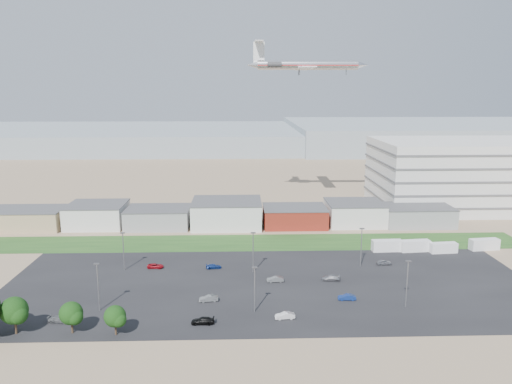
{
  "coord_description": "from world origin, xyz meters",
  "views": [
    {
      "loc": [
        -1.6,
        -86.21,
        43.37
      ],
      "look_at": [
        1.91,
        22.0,
        21.11
      ],
      "focal_mm": 35.0,
      "sensor_mm": 36.0,
      "label": 1
    }
  ],
  "objects_px": {
    "parked_car_1": "(347,297)",
    "parked_car_8": "(384,262)",
    "parked_car_12": "(330,278)",
    "parked_car_9": "(155,266)",
    "box_trailer_a": "(387,246)",
    "parked_car_6": "(214,266)",
    "parked_car_4": "(209,298)",
    "parked_car_3": "(203,321)",
    "parked_car_10": "(59,319)",
    "airliner": "(308,65)",
    "parked_car_7": "(275,279)",
    "parked_car_13": "(285,316)"
  },
  "relations": [
    {
      "from": "parked_car_1",
      "to": "parked_car_8",
      "type": "height_order",
      "value": "parked_car_8"
    },
    {
      "from": "parked_car_12",
      "to": "parked_car_9",
      "type": "bearing_deg",
      "value": -97.21
    },
    {
      "from": "box_trailer_a",
      "to": "parked_car_9",
      "type": "distance_m",
      "value": 62.26
    },
    {
      "from": "parked_car_6",
      "to": "parked_car_9",
      "type": "bearing_deg",
      "value": 79.33
    },
    {
      "from": "parked_car_4",
      "to": "parked_car_6",
      "type": "bearing_deg",
      "value": 172.39
    },
    {
      "from": "parked_car_3",
      "to": "parked_car_9",
      "type": "xyz_separation_m",
      "value": [
        -13.89,
        30.5,
        -0.08
      ]
    },
    {
      "from": "box_trailer_a",
      "to": "parked_car_12",
      "type": "relative_size",
      "value": 1.86
    },
    {
      "from": "parked_car_10",
      "to": "parked_car_1",
      "type": "bearing_deg",
      "value": -74.2
    },
    {
      "from": "box_trailer_a",
      "to": "parked_car_3",
      "type": "relative_size",
      "value": 1.86
    },
    {
      "from": "parked_car_9",
      "to": "parked_car_12",
      "type": "height_order",
      "value": "parked_car_12"
    },
    {
      "from": "airliner",
      "to": "parked_car_4",
      "type": "relative_size",
      "value": 11.14
    },
    {
      "from": "parked_car_8",
      "to": "parked_car_3",
      "type": "bearing_deg",
      "value": 121.18
    },
    {
      "from": "parked_car_1",
      "to": "parked_car_9",
      "type": "relative_size",
      "value": 0.94
    },
    {
      "from": "parked_car_3",
      "to": "parked_car_9",
      "type": "relative_size",
      "value": 1.1
    },
    {
      "from": "parked_car_1",
      "to": "parked_car_7",
      "type": "distance_m",
      "value": 17.82
    },
    {
      "from": "parked_car_3",
      "to": "parked_car_1",
      "type": "bearing_deg",
      "value": 109.81
    },
    {
      "from": "box_trailer_a",
      "to": "parked_car_13",
      "type": "xyz_separation_m",
      "value": [
        -31.6,
        -40.25,
        -0.9
      ]
    },
    {
      "from": "parked_car_1",
      "to": "parked_car_7",
      "type": "bearing_deg",
      "value": -123.32
    },
    {
      "from": "parked_car_4",
      "to": "parked_car_9",
      "type": "bearing_deg",
      "value": -152.1
    },
    {
      "from": "box_trailer_a",
      "to": "parked_car_7",
      "type": "relative_size",
      "value": 2.1
    },
    {
      "from": "parked_car_9",
      "to": "box_trailer_a",
      "type": "bearing_deg",
      "value": -76.49
    },
    {
      "from": "parked_car_6",
      "to": "box_trailer_a",
      "type": "bearing_deg",
      "value": -83.22
    },
    {
      "from": "box_trailer_a",
      "to": "parked_car_3",
      "type": "xyz_separation_m",
      "value": [
        -47.3,
        -41.92,
        -0.89
      ]
    },
    {
      "from": "parked_car_9",
      "to": "parked_car_13",
      "type": "bearing_deg",
      "value": -131.32
    },
    {
      "from": "parked_car_9",
      "to": "parked_car_10",
      "type": "bearing_deg",
      "value": 158.12
    },
    {
      "from": "parked_car_3",
      "to": "parked_car_4",
      "type": "relative_size",
      "value": 1.1
    },
    {
      "from": "airliner",
      "to": "parked_car_3",
      "type": "height_order",
      "value": "airliner"
    },
    {
      "from": "airliner",
      "to": "parked_car_3",
      "type": "distance_m",
      "value": 115.14
    },
    {
      "from": "airliner",
      "to": "parked_car_1",
      "type": "relative_size",
      "value": 11.78
    },
    {
      "from": "parked_car_1",
      "to": "parked_car_9",
      "type": "xyz_separation_m",
      "value": [
        -43.4,
        20.51,
        -0.07
      ]
    },
    {
      "from": "parked_car_13",
      "to": "parked_car_9",
      "type": "bearing_deg",
      "value": -139.29
    },
    {
      "from": "parked_car_13",
      "to": "parked_car_4",
      "type": "bearing_deg",
      "value": -124.36
    },
    {
      "from": "parked_car_1",
      "to": "parked_car_13",
      "type": "relative_size",
      "value": 0.98
    },
    {
      "from": "box_trailer_a",
      "to": "parked_car_10",
      "type": "bearing_deg",
      "value": -153.69
    },
    {
      "from": "parked_car_12",
      "to": "parked_car_4",
      "type": "bearing_deg",
      "value": -63.05
    },
    {
      "from": "parked_car_10",
      "to": "parked_car_12",
      "type": "xyz_separation_m",
      "value": [
        55.26,
        19.38,
        0.03
      ]
    },
    {
      "from": "parked_car_4",
      "to": "parked_car_9",
      "type": "xyz_separation_m",
      "value": [
        -14.38,
        20.29,
        -0.1
      ]
    },
    {
      "from": "parked_car_6",
      "to": "parked_car_12",
      "type": "distance_m",
      "value": 28.82
    },
    {
      "from": "parked_car_1",
      "to": "parked_car_6",
      "type": "distance_m",
      "value": 35.07
    },
    {
      "from": "parked_car_1",
      "to": "parked_car_12",
      "type": "bearing_deg",
      "value": -168.95
    },
    {
      "from": "parked_car_1",
      "to": "parked_car_13",
      "type": "height_order",
      "value": "parked_car_13"
    },
    {
      "from": "box_trailer_a",
      "to": "airliner",
      "type": "bearing_deg",
      "value": 103.23
    },
    {
      "from": "airliner",
      "to": "parked_car_8",
      "type": "height_order",
      "value": "airliner"
    },
    {
      "from": "box_trailer_a",
      "to": "parked_car_6",
      "type": "distance_m",
      "value": 48.31
    },
    {
      "from": "parked_car_10",
      "to": "parked_car_9",
      "type": "bearing_deg",
      "value": -17.48
    },
    {
      "from": "parked_car_1",
      "to": "box_trailer_a",
      "type": "bearing_deg",
      "value": 153.94
    },
    {
      "from": "box_trailer_a",
      "to": "parked_car_10",
      "type": "relative_size",
      "value": 1.94
    },
    {
      "from": "parked_car_13",
      "to": "parked_car_3",
      "type": "bearing_deg",
      "value": -88.98
    },
    {
      "from": "box_trailer_a",
      "to": "parked_car_4",
      "type": "distance_m",
      "value": 56.55
    },
    {
      "from": "parked_car_1",
      "to": "parked_car_12",
      "type": "relative_size",
      "value": 0.86
    }
  ]
}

